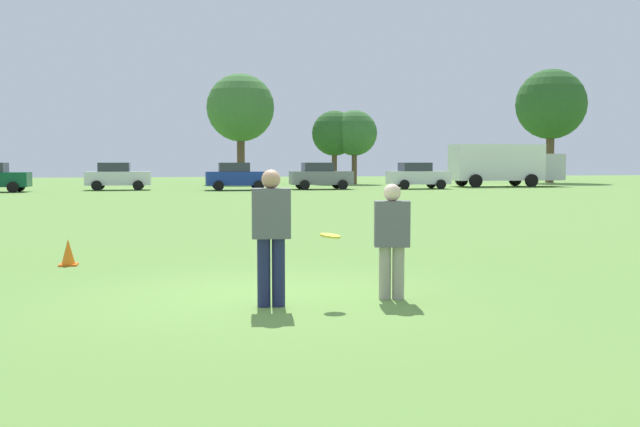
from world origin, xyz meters
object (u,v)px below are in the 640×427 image
(frisbee, at_px, (330,236))
(player_defender, at_px, (392,235))
(parked_car_far_right, at_px, (418,176))
(player_thrower, at_px, (271,230))
(parked_car_near_right, at_px, (320,176))
(parked_car_center, at_px, (118,176))
(box_truck, at_px, (504,163))
(traffic_cone, at_px, (68,253))
(parked_car_mid_right, at_px, (237,176))

(frisbee, bearing_deg, player_defender, 11.91)
(parked_car_far_right, bearing_deg, player_defender, -110.08)
(player_thrower, bearing_deg, parked_car_near_right, 77.06)
(parked_car_center, bearing_deg, box_truck, 2.29)
(traffic_cone, height_order, parked_car_mid_right, parked_car_mid_right)
(parked_car_mid_right, bearing_deg, box_truck, 8.34)
(frisbee, relative_size, parked_car_far_right, 0.06)
(parked_car_near_right, bearing_deg, frisbee, -101.87)
(frisbee, xyz_separation_m, parked_car_mid_right, (2.61, 39.25, 0.02))
(player_thrower, height_order, player_defender, player_thrower)
(player_defender, distance_m, parked_car_center, 41.38)
(parked_car_near_right, bearing_deg, player_thrower, -102.94)
(traffic_cone, xyz_separation_m, box_truck, (26.95, 37.77, 1.52))
(player_defender, bearing_deg, parked_car_mid_right, 87.49)
(player_thrower, xyz_separation_m, parked_car_mid_right, (3.38, 39.22, -0.07))
(parked_car_far_right, distance_m, box_truck, 8.66)
(player_defender, bearing_deg, parked_car_center, 98.35)
(traffic_cone, relative_size, box_truck, 0.06)
(parked_car_mid_right, bearing_deg, frisbee, -93.80)
(frisbee, height_order, parked_car_far_right, parked_car_far_right)
(player_thrower, bearing_deg, traffic_cone, 124.17)
(traffic_cone, distance_m, parked_car_center, 36.67)
(player_defender, xyz_separation_m, frisbee, (-0.89, -0.19, 0.03))
(parked_car_center, bearing_deg, traffic_cone, -87.94)
(traffic_cone, height_order, parked_car_center, parked_car_center)
(frisbee, relative_size, box_truck, 0.03)
(parked_car_near_right, relative_size, parked_car_far_right, 1.00)
(parked_car_near_right, bearing_deg, parked_car_mid_right, -175.23)
(traffic_cone, xyz_separation_m, parked_car_center, (-1.32, 36.64, 0.69))
(player_thrower, height_order, parked_car_mid_right, parked_car_mid_right)
(parked_car_mid_right, bearing_deg, parked_car_center, 166.32)
(frisbee, relative_size, traffic_cone, 0.57)
(traffic_cone, distance_m, parked_car_mid_right, 35.35)
(player_thrower, xyz_separation_m, traffic_cone, (-3.03, 4.46, -0.76))
(parked_car_far_right, bearing_deg, traffic_cone, -118.66)
(player_thrower, distance_m, parked_car_near_right, 40.74)
(parked_car_center, xyz_separation_m, parked_car_far_right, (20.24, -2.02, 0.00))
(player_thrower, height_order, frisbee, player_thrower)
(parked_car_near_right, bearing_deg, parked_car_center, 174.06)
(player_defender, distance_m, parked_car_far_right, 41.45)
(player_defender, relative_size, parked_car_far_right, 0.37)
(player_thrower, bearing_deg, parked_car_mid_right, 85.08)
(parked_car_far_right, bearing_deg, parked_car_near_right, 174.82)
(traffic_cone, bearing_deg, player_thrower, -55.83)
(player_thrower, bearing_deg, parked_car_far_right, 67.87)
(parked_car_center, relative_size, box_truck, 0.50)
(player_defender, xyz_separation_m, parked_car_far_right, (14.23, 38.93, 0.05))
(player_defender, distance_m, frisbee, 0.91)
(player_defender, relative_size, parked_car_center, 0.37)
(parked_car_far_right, height_order, box_truck, box_truck)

